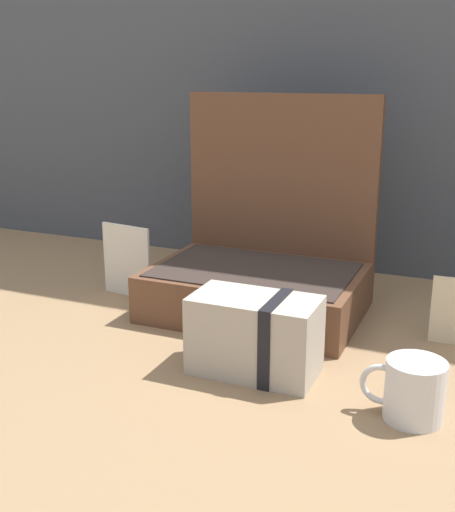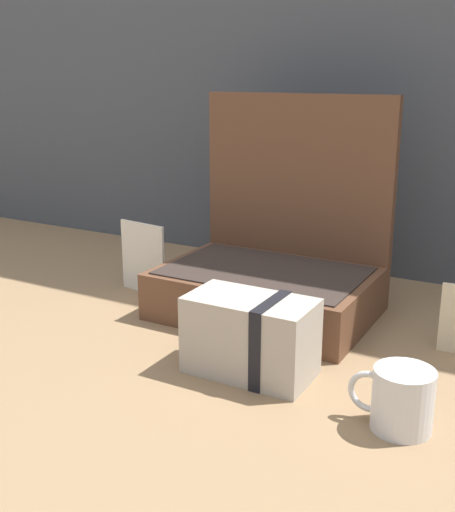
{
  "view_description": "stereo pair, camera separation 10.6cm",
  "coord_description": "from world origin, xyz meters",
  "px_view_note": "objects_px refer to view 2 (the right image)",
  "views": [
    {
      "loc": [
        0.38,
        -0.96,
        0.48
      ],
      "look_at": [
        -0.02,
        -0.02,
        0.18
      ],
      "focal_mm": 44.6,
      "sensor_mm": 36.0,
      "label": 1
    },
    {
      "loc": [
        0.47,
        -0.91,
        0.48
      ],
      "look_at": [
        -0.02,
        -0.02,
        0.18
      ],
      "focal_mm": 44.6,
      "sensor_mm": 36.0,
      "label": 2
    }
  ],
  "objects_px": {
    "open_suitcase": "(274,266)",
    "info_card_left": "(143,258)",
    "coffee_mug": "(401,399)",
    "cream_toiletry_bag": "(252,337)"
  },
  "relations": [
    {
      "from": "cream_toiletry_bag",
      "to": "info_card_left",
      "type": "xyz_separation_m",
      "value": [
        -0.39,
        0.24,
        0.01
      ]
    },
    {
      "from": "open_suitcase",
      "to": "info_card_left",
      "type": "relative_size",
      "value": 2.73
    },
    {
      "from": "open_suitcase",
      "to": "coffee_mug",
      "type": "xyz_separation_m",
      "value": [
        0.35,
        -0.33,
        -0.05
      ]
    },
    {
      "from": "cream_toiletry_bag",
      "to": "open_suitcase",
      "type": "bearing_deg",
      "value": 108.56
    },
    {
      "from": "coffee_mug",
      "to": "open_suitcase",
      "type": "bearing_deg",
      "value": 136.55
    },
    {
      "from": "cream_toiletry_bag",
      "to": "coffee_mug",
      "type": "xyz_separation_m",
      "value": [
        0.25,
        -0.05,
        -0.02
      ]
    },
    {
      "from": "coffee_mug",
      "to": "cream_toiletry_bag",
      "type": "bearing_deg",
      "value": 168.9
    },
    {
      "from": "cream_toiletry_bag",
      "to": "coffee_mug",
      "type": "relative_size",
      "value": 1.71
    },
    {
      "from": "info_card_left",
      "to": "coffee_mug",
      "type": "bearing_deg",
      "value": -15.62
    },
    {
      "from": "cream_toiletry_bag",
      "to": "coffee_mug",
      "type": "height_order",
      "value": "cream_toiletry_bag"
    }
  ]
}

